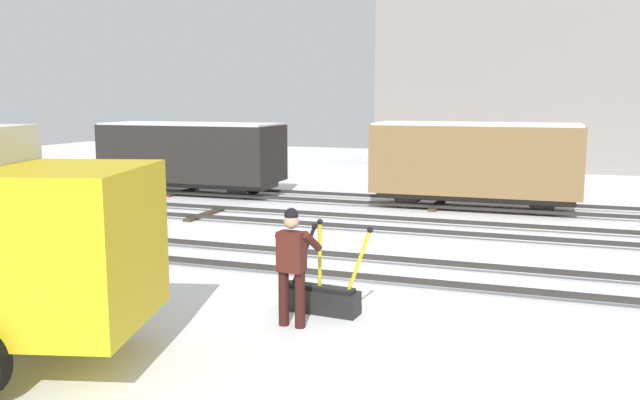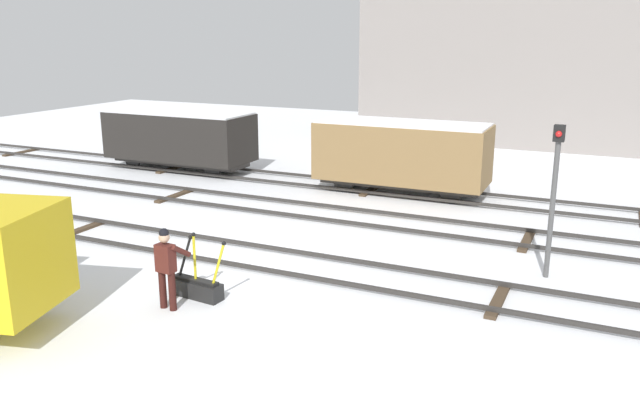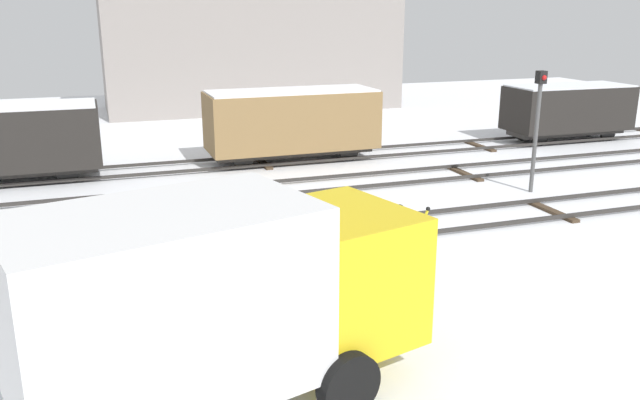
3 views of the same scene
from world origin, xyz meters
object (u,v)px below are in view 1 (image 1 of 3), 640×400
(switch_lever_frame, at_px, (320,297))
(freight_car_mid_siding, at_px, (475,160))
(rail_worker, at_px, (292,260))
(freight_car_far_end, at_px, (192,153))

(switch_lever_frame, bearing_deg, freight_car_mid_siding, 89.05)
(rail_worker, height_order, freight_car_mid_siding, freight_car_mid_siding)
(switch_lever_frame, distance_m, rail_worker, 1.04)
(freight_car_far_end, bearing_deg, switch_lever_frame, -51.91)
(switch_lever_frame, height_order, freight_car_far_end, freight_car_far_end)
(rail_worker, xyz_separation_m, freight_car_far_end, (-8.13, 11.28, 0.42))
(rail_worker, relative_size, freight_car_far_end, 0.28)
(freight_car_far_end, bearing_deg, rail_worker, -54.28)
(freight_car_mid_siding, bearing_deg, freight_car_far_end, 179.46)
(switch_lever_frame, relative_size, freight_car_mid_siding, 0.25)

